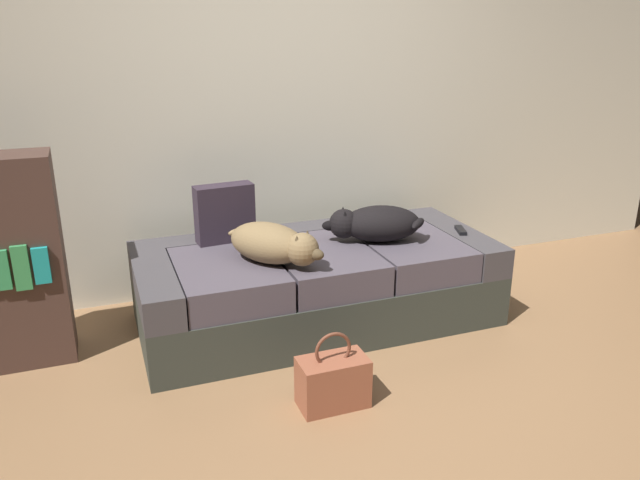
% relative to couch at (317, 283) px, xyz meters
% --- Properties ---
extents(ground_plane, '(10.00, 10.00, 0.00)m').
position_rel_couch_xyz_m(ground_plane, '(0.00, -1.15, -0.24)').
color(ground_plane, olive).
extents(back_wall, '(6.40, 0.10, 2.80)m').
position_rel_couch_xyz_m(back_wall, '(0.00, 0.71, 1.16)').
color(back_wall, beige).
rests_on(back_wall, ground).
extents(couch, '(2.06, 0.94, 0.48)m').
position_rel_couch_xyz_m(couch, '(0.00, 0.00, 0.00)').
color(couch, '#333831').
rests_on(couch, ground).
extents(dog_tan, '(0.49, 0.57, 0.21)m').
position_rel_couch_xyz_m(dog_tan, '(-0.31, -0.18, 0.35)').
color(dog_tan, olive).
rests_on(dog_tan, couch).
extents(dog_dark, '(0.61, 0.38, 0.21)m').
position_rel_couch_xyz_m(dog_dark, '(0.35, -0.04, 0.35)').
color(dog_dark, black).
rests_on(dog_dark, couch).
extents(tv_remote, '(0.09, 0.16, 0.02)m').
position_rel_couch_xyz_m(tv_remote, '(0.92, -0.08, 0.25)').
color(tv_remote, black).
rests_on(tv_remote, couch).
extents(throw_pillow, '(0.35, 0.15, 0.34)m').
position_rel_couch_xyz_m(throw_pillow, '(-0.48, 0.27, 0.41)').
color(throw_pillow, '#2E242F').
rests_on(throw_pillow, couch).
extents(handbag, '(0.32, 0.18, 0.38)m').
position_rel_couch_xyz_m(handbag, '(-0.24, -0.86, -0.11)').
color(handbag, '#955138').
rests_on(handbag, ground).
extents(bookshelf, '(0.56, 0.30, 1.10)m').
position_rel_couch_xyz_m(bookshelf, '(-1.64, 0.11, 0.31)').
color(bookshelf, '#452F27').
rests_on(bookshelf, ground).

